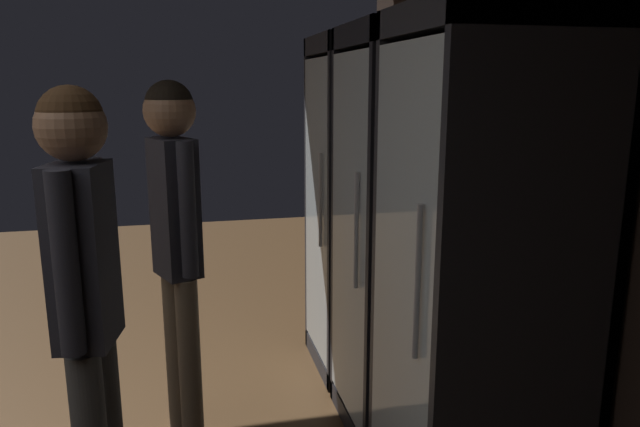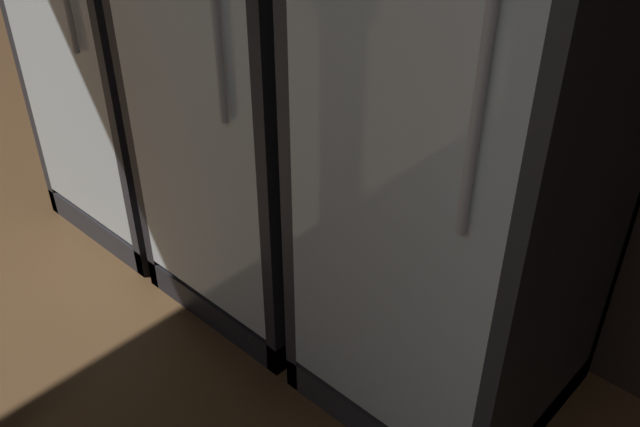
{
  "view_description": "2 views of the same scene",
  "coord_description": "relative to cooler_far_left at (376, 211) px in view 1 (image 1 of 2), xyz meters",
  "views": [
    {
      "loc": [
        1.1,
        1.66,
        1.65
      ],
      "look_at": [
        -1.96,
        2.35,
        0.96
      ],
      "focal_mm": 32.92,
      "sensor_mm": 36.0,
      "label": 1
    },
    {
      "loc": [
        0.01,
        1.4,
        1.54
      ],
      "look_at": [
        -0.8,
        2.26,
        0.74
      ],
      "focal_mm": 38.66,
      "sensor_mm": 36.0,
      "label": 2
    }
  ],
  "objects": [
    {
      "name": "shopper_near",
      "position": [
        0.56,
        -1.11,
        0.13
      ],
      "size": [
        0.32,
        0.23,
        1.67
      ],
      "color": "#72604C",
      "rests_on": "ground"
    },
    {
      "name": "cooler_center",
      "position": [
        1.34,
        0.0,
        0.0
      ],
      "size": [
        0.63,
        0.66,
        1.91
      ],
      "color": "#2B2B30",
      "rests_on": "ground"
    },
    {
      "name": "cooler_far_left",
      "position": [
        0.0,
        0.0,
        0.0
      ],
      "size": [
        0.63,
        0.66,
        1.91
      ],
      "color": "#2B2B30",
      "rests_on": "ground"
    },
    {
      "name": "cooler_left",
      "position": [
        0.67,
        0.0,
        -0.01
      ],
      "size": [
        0.63,
        0.66,
        1.91
      ],
      "color": "black",
      "rests_on": "ground"
    },
    {
      "name": "shopper_far",
      "position": [
        1.19,
        -1.39,
        0.08
      ],
      "size": [
        0.37,
        0.22,
        1.65
      ],
      "color": "#4C4C4C",
      "rests_on": "ground"
    }
  ]
}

